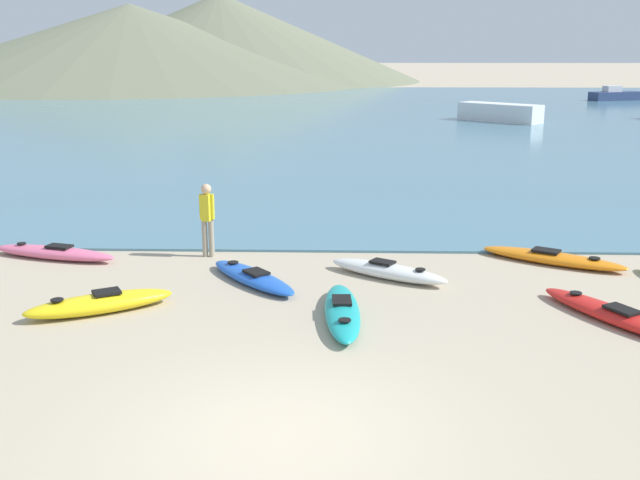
% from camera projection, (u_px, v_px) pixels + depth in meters
% --- Properties ---
extents(ground_plane, '(400.00, 400.00, 0.00)m').
position_uv_depth(ground_plane, '(279.00, 434.00, 9.41)').
color(ground_plane, tan).
extents(bay_water, '(160.00, 70.00, 0.06)m').
position_uv_depth(bay_water, '(331.00, 115.00, 51.47)').
color(bay_water, teal).
rests_on(bay_water, ground_plane).
extents(far_hill_left, '(75.84, 75.84, 7.46)m').
position_uv_depth(far_hill_left, '(116.00, 53.00, 101.02)').
color(far_hill_left, '#6B7056').
rests_on(far_hill_left, ground_plane).
extents(far_hill_midleft, '(61.02, 61.02, 9.69)m').
position_uv_depth(far_hill_midleft, '(131.00, 44.00, 93.40)').
color(far_hill_midleft, '#6B7056').
rests_on(far_hill_midleft, ground_plane).
extents(far_hill_midright, '(54.19, 54.19, 11.45)m').
position_uv_depth(far_hill_midright, '(220.00, 37.00, 101.04)').
color(far_hill_midright, '#6B7056').
rests_on(far_hill_midright, ground_plane).
extents(kayak_on_sand_1, '(2.66, 1.86, 0.40)m').
position_uv_depth(kayak_on_sand_1, '(100.00, 303.00, 13.64)').
color(kayak_on_sand_1, yellow).
rests_on(kayak_on_sand_1, ground_plane).
extents(kayak_on_sand_2, '(2.61, 1.96, 0.36)m').
position_uv_depth(kayak_on_sand_2, '(388.00, 271.00, 15.66)').
color(kayak_on_sand_2, white).
rests_on(kayak_on_sand_2, ground_plane).
extents(kayak_on_sand_3, '(2.16, 3.13, 0.31)m').
position_uv_depth(kayak_on_sand_3, '(614.00, 315.00, 13.20)').
color(kayak_on_sand_3, red).
rests_on(kayak_on_sand_3, ground_plane).
extents(kayak_on_sand_4, '(3.13, 2.25, 0.30)m').
position_uv_depth(kayak_on_sand_4, '(553.00, 258.00, 16.70)').
color(kayak_on_sand_4, orange).
rests_on(kayak_on_sand_4, ground_plane).
extents(kayak_on_sand_5, '(3.19, 1.41, 0.33)m').
position_uv_depth(kayak_on_sand_5, '(54.00, 253.00, 17.09)').
color(kayak_on_sand_5, '#E5668C').
rests_on(kayak_on_sand_5, ground_plane).
extents(kayak_on_sand_6, '(2.30, 2.65, 0.29)m').
position_uv_depth(kayak_on_sand_6, '(253.00, 277.00, 15.35)').
color(kayak_on_sand_6, blue).
rests_on(kayak_on_sand_6, ground_plane).
extents(kayak_on_sand_7, '(0.77, 3.00, 0.33)m').
position_uv_depth(kayak_on_sand_7, '(342.00, 312.00, 13.32)').
color(kayak_on_sand_7, teal).
rests_on(kayak_on_sand_7, ground_plane).
extents(person_near_waterline, '(0.34, 0.28, 1.70)m').
position_uv_depth(person_near_waterline, '(207.00, 215.00, 17.06)').
color(person_near_waterline, gray).
rests_on(person_near_waterline, ground_plane).
extents(moored_boat_0, '(4.94, 2.90, 1.25)m').
position_uv_depth(moored_boat_0, '(616.00, 95.00, 65.10)').
color(moored_boat_0, navy).
rests_on(moored_boat_0, bay_water).
extents(moored_boat_1, '(4.99, 4.64, 1.12)m').
position_uv_depth(moored_boat_1, '(500.00, 113.00, 46.99)').
color(moored_boat_1, white).
rests_on(moored_boat_1, bay_water).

